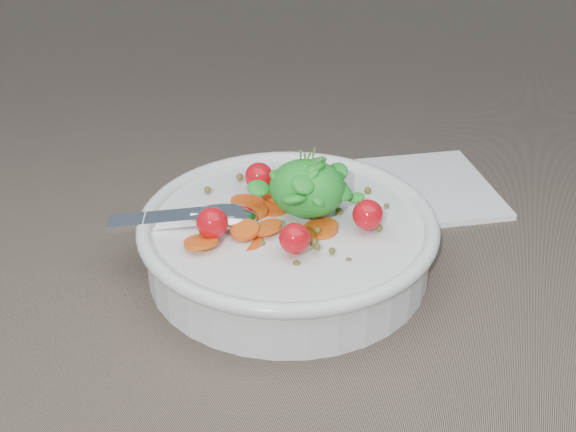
# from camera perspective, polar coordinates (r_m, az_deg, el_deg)

# --- Properties ---
(ground) EXTENTS (6.00, 6.00, 0.00)m
(ground) POSITION_cam_1_polar(r_m,az_deg,el_deg) (0.60, 0.68, -5.75)
(ground) COLOR #736252
(ground) RESTS_ON ground
(bowl) EXTENTS (0.27, 0.25, 0.11)m
(bowl) POSITION_cam_1_polar(r_m,az_deg,el_deg) (0.61, 0.01, -1.72)
(bowl) COLOR silver
(bowl) RESTS_ON ground
(napkin) EXTENTS (0.21, 0.20, 0.01)m
(napkin) POSITION_cam_1_polar(r_m,az_deg,el_deg) (0.74, 9.63, 2.07)
(napkin) COLOR white
(napkin) RESTS_ON ground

